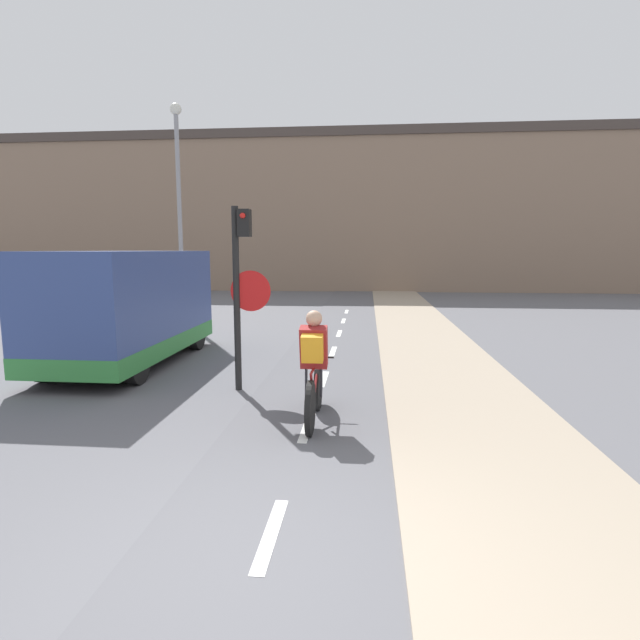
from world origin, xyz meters
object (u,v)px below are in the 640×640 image
Objects in this scene: traffic_light_pole at (241,278)px; van at (129,309)px; cyclist_near at (314,371)px; street_lamp_far at (179,191)px.

van is (-2.80, 1.72, -0.75)m from traffic_light_pole.
traffic_light_pole reaches higher than cyclist_near.
traffic_light_pole is 3.37m from van.
traffic_light_pole is 0.44× the size of street_lamp_far.
cyclist_near is 0.36× the size of van.
traffic_light_pole is at bearing -63.10° from street_lamp_far.
street_lamp_far is 3.98× the size of cyclist_near.
traffic_light_pole is at bearing -31.58° from van.
traffic_light_pole is 2.34m from cyclist_near.
street_lamp_far is 1.44× the size of van.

